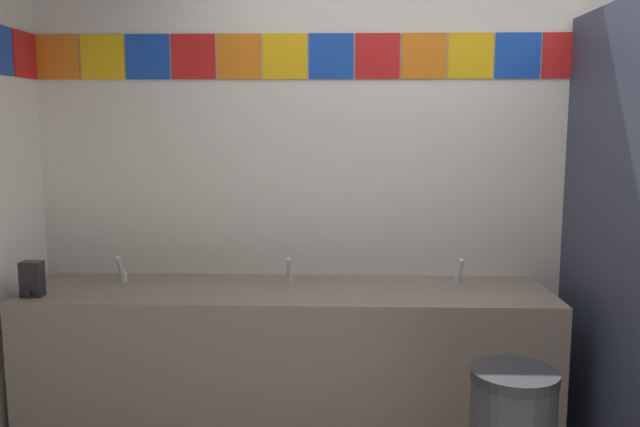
{
  "coord_description": "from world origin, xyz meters",
  "views": [
    {
      "loc": [
        -0.52,
        -1.83,
        1.64
      ],
      "look_at": [
        -0.6,
        0.81,
        1.26
      ],
      "focal_mm": 36.16,
      "sensor_mm": 36.0,
      "label": 1
    }
  ],
  "objects": [
    {
      "name": "wall_back",
      "position": [
        0.0,
        1.45,
        1.37
      ],
      "size": [
        4.08,
        0.09,
        2.73
      ],
      "color": "silver",
      "rests_on": "ground_plane"
    },
    {
      "name": "vanity_counter",
      "position": [
        -0.76,
        1.12,
        0.44
      ],
      "size": [
        2.45,
        0.58,
        0.86
      ],
      "color": "gray",
      "rests_on": "ground_plane"
    },
    {
      "name": "soap_dispenser",
      "position": [
        -1.9,
        0.95,
        0.94
      ],
      "size": [
        0.09,
        0.09,
        0.16
      ],
      "color": "black",
      "rests_on": "vanity_counter"
    },
    {
      "name": "faucet_right",
      "position": [
        0.05,
        1.21,
        0.91
      ],
      "size": [
        0.04,
        0.1,
        0.14
      ],
      "color": "silver",
      "rests_on": "vanity_counter"
    },
    {
      "name": "faucet_left",
      "position": [
        -1.58,
        1.21,
        0.91
      ],
      "size": [
        0.04,
        0.1,
        0.14
      ],
      "color": "silver",
      "rests_on": "vanity_counter"
    },
    {
      "name": "faucet_center",
      "position": [
        -0.76,
        1.21,
        0.91
      ],
      "size": [
        0.04,
        0.1,
        0.14
      ],
      "color": "silver",
      "rests_on": "vanity_counter"
    }
  ]
}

